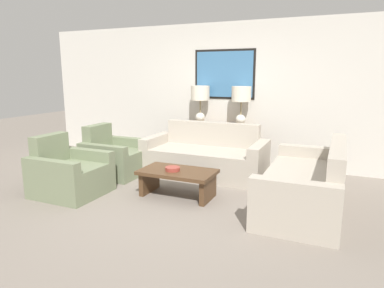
{
  "coord_description": "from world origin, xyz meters",
  "views": [
    {
      "loc": [
        2.08,
        -3.88,
        1.7
      ],
      "look_at": [
        0.01,
        0.84,
        0.65
      ],
      "focal_mm": 32.0,
      "sensor_mm": 36.0,
      "label": 1
    }
  ],
  "objects_px": {
    "couch_by_side": "(307,186)",
    "armchair_near_camera": "(69,174)",
    "armchair_near_back_wall": "(114,158)",
    "table_lamp_left": "(200,97)",
    "coffee_table": "(178,177)",
    "table_lamp_right": "(241,98)",
    "couch_by_back_wall": "(206,158)",
    "console_table": "(219,145)",
    "decorative_bowl": "(173,169)"
  },
  "relations": [
    {
      "from": "couch_by_side",
      "to": "decorative_bowl",
      "type": "height_order",
      "value": "couch_by_side"
    },
    {
      "from": "console_table",
      "to": "armchair_near_back_wall",
      "type": "bearing_deg",
      "value": -136.98
    },
    {
      "from": "decorative_bowl",
      "to": "armchair_near_camera",
      "type": "xyz_separation_m",
      "value": [
        -1.42,
        -0.49,
        -0.12
      ]
    },
    {
      "from": "couch_by_side",
      "to": "coffee_table",
      "type": "bearing_deg",
      "value": -170.45
    },
    {
      "from": "coffee_table",
      "to": "armchair_near_camera",
      "type": "relative_size",
      "value": 1.15
    },
    {
      "from": "table_lamp_right",
      "to": "coffee_table",
      "type": "xyz_separation_m",
      "value": [
        -0.37,
        -1.88,
        -1.0
      ]
    },
    {
      "from": "couch_by_side",
      "to": "decorative_bowl",
      "type": "xyz_separation_m",
      "value": [
        -1.77,
        -0.33,
        0.11
      ]
    },
    {
      "from": "table_lamp_right",
      "to": "coffee_table",
      "type": "relative_size",
      "value": 0.67
    },
    {
      "from": "couch_by_back_wall",
      "to": "armchair_near_camera",
      "type": "height_order",
      "value": "couch_by_back_wall"
    },
    {
      "from": "console_table",
      "to": "couch_by_side",
      "type": "height_order",
      "value": "couch_by_side"
    },
    {
      "from": "coffee_table",
      "to": "armchair_near_back_wall",
      "type": "relative_size",
      "value": 1.15
    },
    {
      "from": "table_lamp_left",
      "to": "armchair_near_back_wall",
      "type": "relative_size",
      "value": 0.78
    },
    {
      "from": "console_table",
      "to": "couch_by_side",
      "type": "bearing_deg",
      "value": -42.51
    },
    {
      "from": "couch_by_back_wall",
      "to": "coffee_table",
      "type": "distance_m",
      "value": 1.16
    },
    {
      "from": "armchair_near_back_wall",
      "to": "armchair_near_camera",
      "type": "xyz_separation_m",
      "value": [
        0.0,
        -1.07,
        0.0
      ]
    },
    {
      "from": "table_lamp_right",
      "to": "couch_by_back_wall",
      "type": "relative_size",
      "value": 0.35
    },
    {
      "from": "couch_by_back_wall",
      "to": "couch_by_side",
      "type": "xyz_separation_m",
      "value": [
        1.74,
        -0.87,
        0.0
      ]
    },
    {
      "from": "couch_by_side",
      "to": "armchair_near_back_wall",
      "type": "distance_m",
      "value": 3.2
    },
    {
      "from": "console_table",
      "to": "armchair_near_back_wall",
      "type": "height_order",
      "value": "armchair_near_back_wall"
    },
    {
      "from": "couch_by_back_wall",
      "to": "console_table",
      "type": "bearing_deg",
      "value": 90.0
    },
    {
      "from": "console_table",
      "to": "table_lamp_right",
      "type": "xyz_separation_m",
      "value": [
        0.4,
        0.0,
        0.89
      ]
    },
    {
      "from": "table_lamp_left",
      "to": "console_table",
      "type": "bearing_deg",
      "value": 0.0
    },
    {
      "from": "decorative_bowl",
      "to": "armchair_near_back_wall",
      "type": "distance_m",
      "value": 1.54
    },
    {
      "from": "armchair_near_back_wall",
      "to": "couch_by_back_wall",
      "type": "bearing_deg",
      "value": 23.34
    },
    {
      "from": "table_lamp_left",
      "to": "couch_by_back_wall",
      "type": "relative_size",
      "value": 0.35
    },
    {
      "from": "console_table",
      "to": "table_lamp_right",
      "type": "bearing_deg",
      "value": 0.0
    },
    {
      "from": "table_lamp_right",
      "to": "coffee_table",
      "type": "height_order",
      "value": "table_lamp_right"
    },
    {
      "from": "console_table",
      "to": "table_lamp_left",
      "type": "distance_m",
      "value": 0.98
    },
    {
      "from": "console_table",
      "to": "decorative_bowl",
      "type": "distance_m",
      "value": 1.93
    },
    {
      "from": "table_lamp_right",
      "to": "decorative_bowl",
      "type": "relative_size",
      "value": 3.42
    },
    {
      "from": "couch_by_back_wall",
      "to": "armchair_near_camera",
      "type": "bearing_deg",
      "value": -130.42
    },
    {
      "from": "couch_by_side",
      "to": "armchair_near_camera",
      "type": "bearing_deg",
      "value": -165.5
    },
    {
      "from": "couch_by_back_wall",
      "to": "coffee_table",
      "type": "xyz_separation_m",
      "value": [
        0.03,
        -1.16,
        -0.02
      ]
    },
    {
      "from": "table_lamp_left",
      "to": "armchair_near_camera",
      "type": "bearing_deg",
      "value": -113.36
    },
    {
      "from": "table_lamp_right",
      "to": "coffee_table",
      "type": "distance_m",
      "value": 2.17
    },
    {
      "from": "couch_by_side",
      "to": "armchair_near_camera",
      "type": "distance_m",
      "value": 3.29
    },
    {
      "from": "console_table",
      "to": "table_lamp_left",
      "type": "bearing_deg",
      "value": 180.0
    },
    {
      "from": "armchair_near_back_wall",
      "to": "armchair_near_camera",
      "type": "relative_size",
      "value": 1.0
    },
    {
      "from": "coffee_table",
      "to": "armchair_near_back_wall",
      "type": "xyz_separation_m",
      "value": [
        -1.48,
        0.54,
        0.01
      ]
    },
    {
      "from": "table_lamp_left",
      "to": "armchair_near_back_wall",
      "type": "xyz_separation_m",
      "value": [
        -1.05,
        -1.35,
        -0.99
      ]
    },
    {
      "from": "table_lamp_left",
      "to": "couch_by_side",
      "type": "bearing_deg",
      "value": -36.72
    },
    {
      "from": "coffee_table",
      "to": "armchair_near_back_wall",
      "type": "height_order",
      "value": "armchair_near_back_wall"
    },
    {
      "from": "decorative_bowl",
      "to": "armchair_near_camera",
      "type": "distance_m",
      "value": 1.51
    },
    {
      "from": "armchair_near_camera",
      "to": "armchair_near_back_wall",
      "type": "bearing_deg",
      "value": 90.0
    },
    {
      "from": "coffee_table",
      "to": "armchair_near_camera",
      "type": "distance_m",
      "value": 1.57
    },
    {
      "from": "couch_by_back_wall",
      "to": "couch_by_side",
      "type": "distance_m",
      "value": 1.95
    },
    {
      "from": "decorative_bowl",
      "to": "armchair_near_back_wall",
      "type": "bearing_deg",
      "value": 157.84
    },
    {
      "from": "console_table",
      "to": "table_lamp_left",
      "type": "xyz_separation_m",
      "value": [
        -0.4,
        0.0,
        0.89
      ]
    },
    {
      "from": "console_table",
      "to": "coffee_table",
      "type": "distance_m",
      "value": 1.89
    },
    {
      "from": "table_lamp_right",
      "to": "couch_by_back_wall",
      "type": "bearing_deg",
      "value": -118.86
    }
  ]
}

